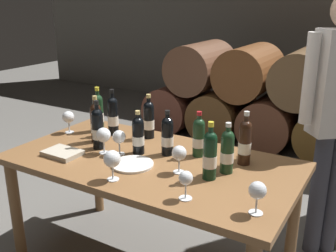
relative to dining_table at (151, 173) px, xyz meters
The scene contains 23 objects.
cellar_back_wall 4.26m from the dining_table, 90.00° to the left, with size 10.00×0.24×2.80m, color slate.
barrel_stack 2.60m from the dining_table, 90.00° to the left, with size 3.12×0.90×1.15m.
dining_table is the anchor object (origin of this frame).
wine_bottle_0 0.53m from the dining_table, behind, with size 0.07×0.07×0.31m.
wine_bottle_1 0.25m from the dining_table, 68.80° to the left, with size 0.07×0.07×0.28m.
wine_bottle_2 0.44m from the dining_table, 124.71° to the left, with size 0.07×0.07×0.30m.
wine_bottle_3 0.24m from the dining_table, 159.93° to the left, with size 0.07×0.07×0.27m.
wine_bottle_4 0.47m from the dining_table, ahead, with size 0.07×0.07×0.31m.
wine_bottle_5 0.36m from the dining_table, 41.77° to the left, with size 0.07×0.07×0.28m.
wine_bottle_6 0.50m from the dining_table, ahead, with size 0.07×0.07×0.28m.
wine_bottle_7 0.57m from the dining_table, 152.57° to the left, with size 0.07×0.07×0.32m.
wine_bottle_8 0.58m from the dining_table, 23.94° to the left, with size 0.07×0.07×0.31m.
wine_bottle_9 0.44m from the dining_table, behind, with size 0.07×0.07×0.31m.
wine_bottle_10 0.69m from the dining_table, 157.50° to the left, with size 0.07×0.07×0.32m.
wine_glass_0 0.29m from the dining_table, behind, with size 0.08×0.08×0.15m.
wine_glass_1 0.31m from the dining_table, 17.34° to the right, with size 0.08×0.08×0.15m.
wine_glass_2 0.80m from the dining_table, 20.29° to the right, with size 0.08×0.08×0.15m.
wine_glass_3 0.39m from the dining_table, 93.77° to the right, with size 0.09×0.09×0.16m.
wine_glass_4 0.54m from the dining_table, 37.93° to the right, with size 0.07×0.07×0.14m.
wine_glass_5 0.37m from the dining_table, 167.93° to the right, with size 0.09×0.09×0.16m.
wine_glass_6 0.79m from the dining_table, behind, with size 0.08×0.08×0.16m.
tasting_notebook 0.55m from the dining_table, 156.19° to the right, with size 0.22×0.16×0.03m, color #B2A893.
serving_plate 0.16m from the dining_table, 108.05° to the right, with size 0.24×0.24×0.01m, color white.
Camera 1 is at (1.17, -1.76, 1.66)m, focal length 41.60 mm.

